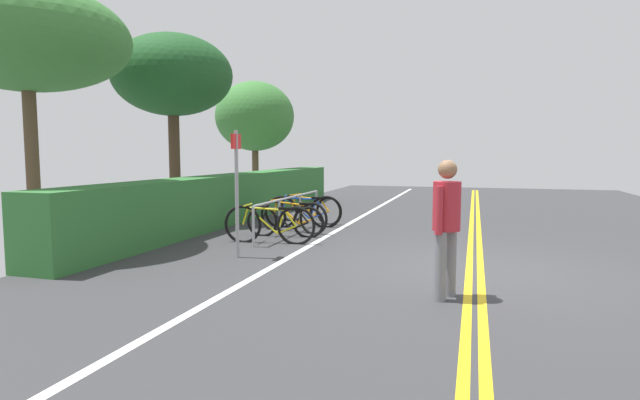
% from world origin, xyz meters
% --- Properties ---
extents(ground_plane, '(36.80, 12.46, 0.05)m').
position_xyz_m(ground_plane, '(0.00, 0.00, -0.03)').
color(ground_plane, '#353538').
extents(centre_line_yellow_inner, '(33.12, 0.10, 0.00)m').
position_xyz_m(centre_line_yellow_inner, '(0.00, -0.08, 0.00)').
color(centre_line_yellow_inner, gold).
rests_on(centre_line_yellow_inner, ground_plane).
extents(centre_line_yellow_outer, '(33.12, 0.10, 0.00)m').
position_xyz_m(centre_line_yellow_outer, '(0.00, 0.08, 0.00)').
color(centre_line_yellow_outer, gold).
rests_on(centre_line_yellow_outer, ground_plane).
extents(bike_lane_stripe_white, '(33.12, 0.12, 0.00)m').
position_xyz_m(bike_lane_stripe_white, '(0.00, 2.91, 0.00)').
color(bike_lane_stripe_white, white).
rests_on(bike_lane_stripe_white, ground_plane).
extents(bike_rack, '(3.90, 0.05, 0.76)m').
position_xyz_m(bike_rack, '(2.69, 3.85, 0.56)').
color(bike_rack, '#9EA0A5').
rests_on(bike_rack, ground_plane).
extents(bicycle_0, '(0.46, 1.79, 0.76)m').
position_xyz_m(bicycle_0, '(1.21, 3.73, 0.36)').
color(bicycle_0, black).
rests_on(bicycle_0, ground_plane).
extents(bicycle_1, '(0.46, 1.62, 0.68)m').
position_xyz_m(bicycle_1, '(2.00, 3.71, 0.31)').
color(bicycle_1, black).
rests_on(bicycle_1, ground_plane).
extents(bicycle_2, '(0.60, 1.71, 0.72)m').
position_xyz_m(bicycle_2, '(2.65, 3.77, 0.34)').
color(bicycle_2, black).
rests_on(bicycle_2, ground_plane).
extents(bicycle_3, '(0.65, 1.71, 0.77)m').
position_xyz_m(bicycle_3, '(3.36, 3.77, 0.36)').
color(bicycle_3, black).
rests_on(bicycle_3, ground_plane).
extents(bicycle_4, '(0.62, 1.73, 0.72)m').
position_xyz_m(bicycle_4, '(4.10, 3.86, 0.33)').
color(bicycle_4, black).
rests_on(bicycle_4, ground_plane).
extents(pedestrian, '(0.46, 0.32, 1.63)m').
position_xyz_m(pedestrian, '(-1.58, 0.34, 0.93)').
color(pedestrian, slate).
rests_on(pedestrian, ground_plane).
extents(sign_post_near, '(0.36, 0.06, 2.07)m').
position_xyz_m(sign_post_near, '(-0.17, 3.71, 1.25)').
color(sign_post_near, gray).
rests_on(sign_post_near, ground_plane).
extents(hedge_backdrop, '(12.85, 0.83, 1.17)m').
position_xyz_m(hedge_backdrop, '(4.19, 5.85, 0.59)').
color(hedge_backdrop, '#2D6B30').
rests_on(hedge_backdrop, ground_plane).
extents(tree_near_left, '(3.51, 3.51, 4.59)m').
position_xyz_m(tree_near_left, '(-0.45, 7.56, 3.67)').
color(tree_near_left, brown).
rests_on(tree_near_left, ground_plane).
extents(tree_mid, '(2.93, 2.93, 4.59)m').
position_xyz_m(tree_mid, '(3.48, 7.20, 3.58)').
color(tree_mid, '#473323').
rests_on(tree_mid, ground_plane).
extents(tree_far_right, '(2.72, 2.72, 4.16)m').
position_xyz_m(tree_far_right, '(8.76, 7.38, 2.95)').
color(tree_far_right, brown).
rests_on(tree_far_right, ground_plane).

